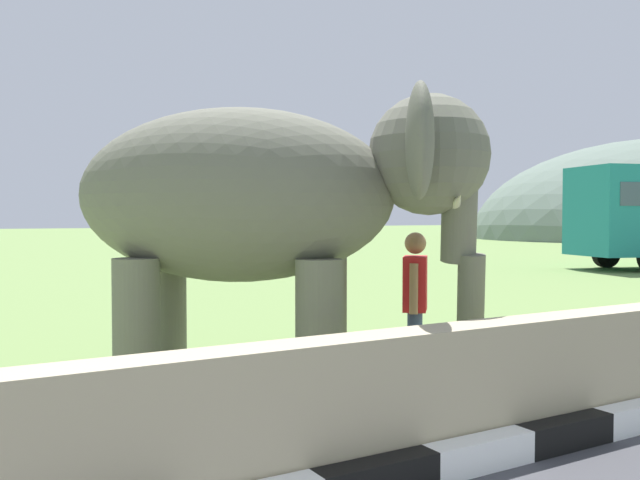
{
  "coord_description": "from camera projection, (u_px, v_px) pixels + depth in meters",
  "views": [
    {
      "loc": [
        -0.65,
        0.03,
        1.82
      ],
      "look_at": [
        2.65,
        5.64,
        1.6
      ],
      "focal_mm": 38.58,
      "sensor_mm": 36.0,
      "label": 1
    }
  ],
  "objects": [
    {
      "name": "barrier_parapet",
      "position": [
        364.0,
        408.0,
        4.75
      ],
      "size": [
        28.0,
        0.36,
        1.0
      ],
      "primitive_type": "cube",
      "color": "tan",
      "rests_on": "ground_plane"
    },
    {
      "name": "elephant",
      "position": [
        273.0,
        201.0,
        6.69
      ],
      "size": [
        3.95,
        3.6,
        2.99
      ],
      "color": "#666658",
      "rests_on": "ground_plane"
    },
    {
      "name": "person_handler",
      "position": [
        415.0,
        301.0,
        7.31
      ],
      "size": [
        0.49,
        0.54,
        1.66
      ],
      "color": "navy",
      "rests_on": "ground_plane"
    }
  ]
}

